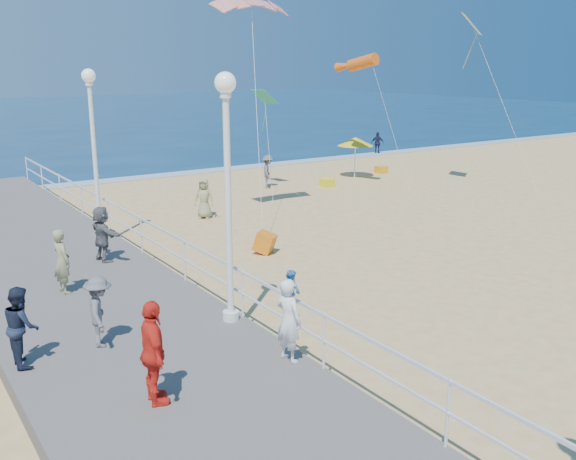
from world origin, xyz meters
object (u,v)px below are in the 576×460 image
toddler_held (291,292)px  beach_umbrella (355,142)px  spectator_2 (100,312)px  box_kite (265,244)px  lamp_post_mid (227,173)px  lamp_post_far (93,135)px  beach_chair_left (327,183)px  spectator_5 (102,234)px  woman_holding_toddler (289,320)px  spectator_7 (21,326)px  beach_walker_b (378,143)px  spectator_3 (153,353)px  spectator_6 (62,261)px  beach_walker_a (268,171)px  beach_chair_right (381,170)px  beach_walker_c (204,198)px

toddler_held → beach_umbrella: (15.22, 16.51, 0.22)m
spectator_2 → box_kite: (6.79, 4.76, -0.82)m
lamp_post_mid → lamp_post_far: same height
beach_chair_left → spectator_5: bearing=-151.9°
toddler_held → lamp_post_far: bearing=-8.7°
woman_holding_toddler → spectator_5: 8.26m
toddler_held → spectator_2: 3.86m
lamp_post_mid → spectator_7: lamp_post_mid is taller
beach_walker_b → box_kite: (-18.49, -15.57, -0.42)m
beach_chair_left → lamp_post_far: bearing=-162.2°
spectator_3 → beach_walker_b: size_ratio=1.24×
spectator_3 → spectator_6: (0.20, 6.26, -0.09)m
toddler_held → spectator_2: size_ratio=0.62×
spectator_7 → lamp_post_mid: bearing=-92.9°
box_kite → lamp_post_mid: bearing=-167.8°
spectator_5 → beach_walker_a: spectator_5 is taller
spectator_3 → beach_chair_right: bearing=-40.5°
spectator_6 → box_kite: size_ratio=2.67×
beach_walker_a → box_kite: beach_walker_a is taller
beach_walker_c → beach_umbrella: 11.44m
spectator_7 → beach_chair_right: (21.68, 14.29, -0.96)m
toddler_held → spectator_2: bearing=40.1°
toddler_held → spectator_5: size_ratio=0.56×
spectator_2 → spectator_7: size_ratio=0.94×
woman_holding_toddler → beach_chair_right: 24.36m
lamp_post_far → toddler_held: (0.10, -11.21, -1.97)m
spectator_3 → spectator_7: (-1.49, 2.73, -0.14)m
lamp_post_far → toddler_held: bearing=-89.5°
spectator_6 → beach_walker_a: 16.47m
beach_walker_b → beach_walker_c: size_ratio=0.92×
beach_walker_a → beach_chair_left: (2.52, -1.43, -0.60)m
spectator_5 → spectator_6: (-1.66, -2.04, 0.00)m
spectator_7 → beach_walker_b: 33.59m
spectator_3 → beach_chair_left: spectator_3 is taller
woman_holding_toddler → beach_walker_a: (10.05, 16.81, -0.42)m
lamp_post_far → beach_walker_b: size_ratio=3.68×
woman_holding_toddler → beach_walker_c: bearing=-29.0°
woman_holding_toddler → box_kite: bearing=-37.8°
lamp_post_mid → spectator_6: lamp_post_mid is taller
beach_walker_a → spectator_2: bearing=170.8°
spectator_2 → box_kite: 8.33m
beach_chair_left → beach_chair_right: 5.15m
spectator_3 → spectator_5: size_ratio=1.12×
beach_walker_c → beach_chair_left: (7.93, 2.54, -0.58)m
spectator_2 → beach_walker_a: (12.79, 14.17, -0.32)m
beach_walker_a → beach_umbrella: size_ratio=0.75×
beach_chair_right → spectator_2: bearing=-144.7°
toddler_held → beach_walker_a: (9.90, 16.66, -0.90)m
spectator_7 → beach_walker_c: 13.50m
box_kite → beach_chair_left: bearing=3.8°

